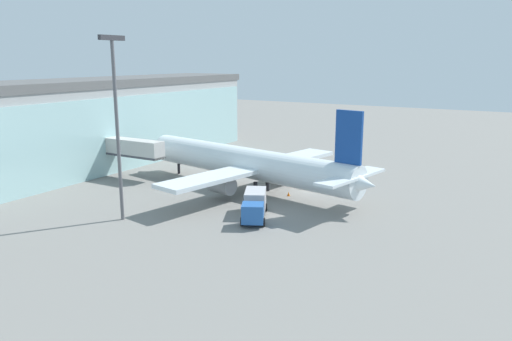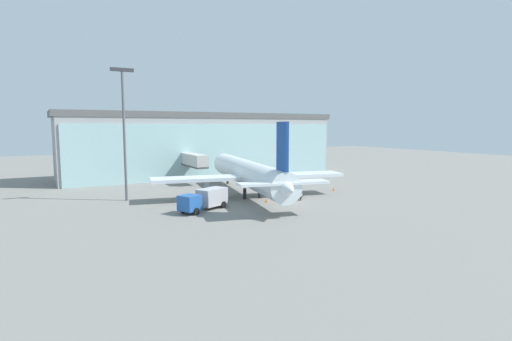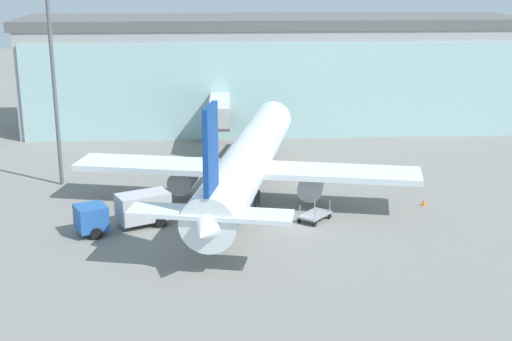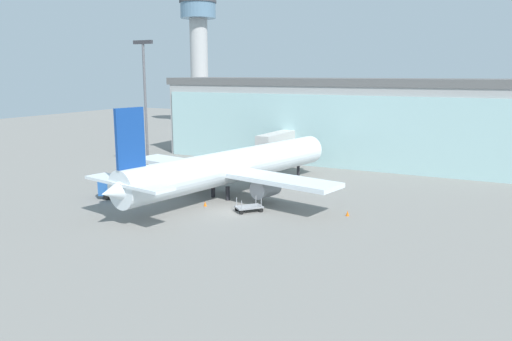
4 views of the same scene
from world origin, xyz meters
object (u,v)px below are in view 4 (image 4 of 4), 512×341
(jet_bridge, at_px, (281,141))
(safety_cone_wingtip, at_px, (348,213))
(safety_cone_nose, at_px, (205,204))
(control_tower, at_px, (199,49))
(baggage_cart, at_px, (249,207))
(catering_truck, at_px, (134,186))
(airplane, at_px, (232,167))
(apron_light_mast, at_px, (145,96))

(jet_bridge, distance_m, safety_cone_wingtip, 28.00)
(safety_cone_nose, bearing_deg, control_tower, 124.34)
(control_tower, bearing_deg, jet_bridge, -45.12)
(jet_bridge, distance_m, baggage_cart, 26.23)
(jet_bridge, bearing_deg, safety_cone_nose, -174.04)
(control_tower, height_order, safety_cone_nose, control_tower)
(baggage_cart, bearing_deg, safety_cone_wingtip, 147.84)
(catering_truck, height_order, safety_cone_wingtip, catering_truck)
(control_tower, height_order, airplane, control_tower)
(jet_bridge, distance_m, catering_truck, 26.93)
(jet_bridge, bearing_deg, apron_light_mast, 134.04)
(control_tower, relative_size, catering_truck, 4.47)
(airplane, bearing_deg, safety_cone_wingtip, -86.66)
(apron_light_mast, height_order, catering_truck, apron_light_mast)
(jet_bridge, relative_size, control_tower, 0.39)
(jet_bridge, bearing_deg, catering_truck, 165.04)
(jet_bridge, bearing_deg, control_tower, 45.37)
(safety_cone_wingtip, bearing_deg, baggage_cart, -161.25)
(jet_bridge, height_order, safety_cone_wingtip, jet_bridge)
(airplane, xyz_separation_m, catering_truck, (-9.63, -6.44, -2.03))
(control_tower, relative_size, safety_cone_nose, 60.99)
(jet_bridge, distance_m, airplane, 19.56)
(apron_light_mast, height_order, airplane, apron_light_mast)
(jet_bridge, height_order, airplane, airplane)
(airplane, relative_size, baggage_cart, 11.54)
(safety_cone_nose, bearing_deg, airplane, 89.20)
(airplane, distance_m, baggage_cart, 8.12)
(apron_light_mast, bearing_deg, jet_bridge, 43.55)
(catering_truck, bearing_deg, airplane, -173.00)
(jet_bridge, bearing_deg, safety_cone_wingtip, -140.22)
(jet_bridge, xyz_separation_m, baggage_cart, (7.76, -24.79, -3.68))
(catering_truck, distance_m, safety_cone_wingtip, 25.11)
(safety_cone_nose, bearing_deg, apron_light_mast, 147.28)
(jet_bridge, distance_m, safety_cone_nose, 25.53)
(apron_light_mast, relative_size, safety_cone_wingtip, 34.46)
(jet_bridge, relative_size, baggage_cart, 4.08)
(apron_light_mast, relative_size, catering_truck, 2.52)
(airplane, bearing_deg, jet_bridge, 18.48)
(catering_truck, bearing_deg, safety_cone_wingtip, 163.25)
(airplane, height_order, catering_truck, airplane)
(jet_bridge, height_order, safety_cone_nose, jet_bridge)
(control_tower, distance_m, apron_light_mast, 69.88)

